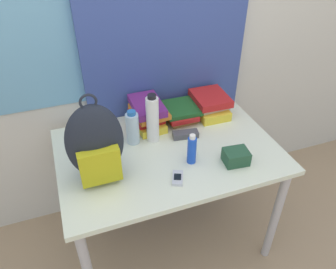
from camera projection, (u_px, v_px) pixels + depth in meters
wall_back at (138, 36)px, 1.93m from camera, size 6.00×0.06×2.50m
curtain_blue at (167, 36)px, 1.93m from camera, size 1.03×0.04×2.50m
desk at (168, 161)px, 1.89m from camera, size 1.22×0.83×0.77m
backpack at (95, 144)px, 1.55m from camera, size 0.28×0.18×0.47m
book_stack_left at (148, 114)px, 1.98m from camera, size 0.21×0.28×0.16m
book_stack_center at (180, 112)px, 2.06m from camera, size 0.22×0.27×0.09m
book_stack_right at (210, 104)px, 2.10m from camera, size 0.22×0.27×0.13m
water_bottle at (133, 128)px, 1.83m from camera, size 0.07×0.07×0.21m
sports_bottle at (153, 119)px, 1.82m from camera, size 0.07×0.07×0.30m
sunscreen_bottle at (192, 150)px, 1.70m from camera, size 0.05×0.05×0.18m
cell_phone at (178, 178)px, 1.63m from camera, size 0.09×0.11×0.02m
sunglasses_case at (185, 134)px, 1.92m from camera, size 0.16×0.08×0.04m
camera_pouch at (236, 157)px, 1.72m from camera, size 0.14×0.11×0.08m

